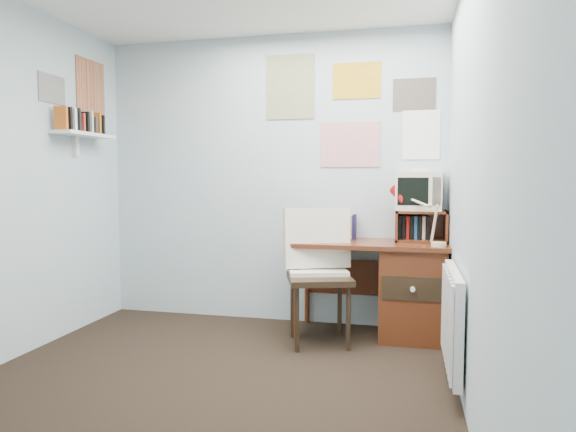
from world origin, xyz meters
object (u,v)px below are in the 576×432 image
object	(u,v)px
wall_shelf	(84,135)
desk_lamp	(439,219)
desk_chair	(319,279)
crt_tv	(420,189)
tv_riser	(421,226)
desk	(405,287)
radiator	(453,319)

from	to	relation	value
wall_shelf	desk_lamp	bearing A→B (deg)	4.37
desk_chair	crt_tv	bearing A→B (deg)	12.93
tv_riser	desk_lamp	bearing A→B (deg)	-65.99
desk_lamp	desk_chair	bearing A→B (deg)	-152.53
desk	desk_chair	xyz separation A→B (m)	(-0.63, -0.30, 0.10)
desk_chair	radiator	world-z (taller)	desk_chair
desk	desk_lamp	xyz separation A→B (m)	(0.24, -0.16, 0.56)
wall_shelf	desk_chair	bearing A→B (deg)	2.22
desk_lamp	radiator	distance (m)	0.94
desk_chair	desk_lamp	distance (m)	1.00
crt_tv	wall_shelf	world-z (taller)	wall_shelf
crt_tv	tv_riser	bearing A→B (deg)	-47.58
desk	wall_shelf	bearing A→B (deg)	-171.60
desk_chair	desk_lamp	world-z (taller)	desk_lamp
radiator	wall_shelf	bearing A→B (deg)	169.11
desk_lamp	radiator	size ratio (longest dim) A/B	0.50
desk_chair	wall_shelf	world-z (taller)	wall_shelf
desk_chair	wall_shelf	distance (m)	2.24
tv_riser	desk	bearing A→B (deg)	-137.04
desk_chair	wall_shelf	bearing A→B (deg)	164.55
desk	desk_chair	world-z (taller)	desk_chair
desk	radiator	distance (m)	0.97
desk_lamp	crt_tv	distance (m)	0.39
wall_shelf	crt_tv	bearing A→B (deg)	10.80
desk_lamp	tv_riser	xyz separation A→B (m)	(-0.12, 0.27, -0.08)
crt_tv	desk_chair	bearing A→B (deg)	-145.27
tv_riser	crt_tv	distance (m)	0.29
crt_tv	desk_lamp	bearing A→B (deg)	-60.75
desk_lamp	radiator	bearing A→B (deg)	-68.08
desk_lamp	crt_tv	bearing A→B (deg)	133.48
tv_riser	wall_shelf	world-z (taller)	wall_shelf
crt_tv	wall_shelf	size ratio (longest dim) A/B	0.57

